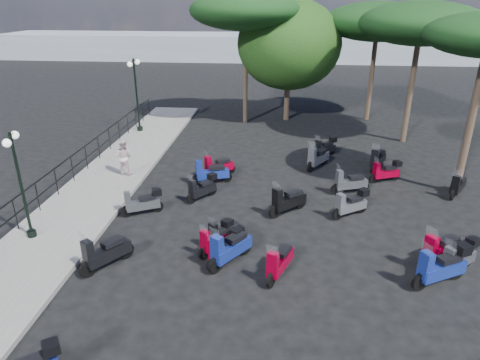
# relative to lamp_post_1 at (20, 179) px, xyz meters

# --- Properties ---
(ground) EXTENTS (120.00, 120.00, 0.00)m
(ground) POSITION_rel_lamp_post_1_xyz_m (7.10, -0.35, -2.16)
(ground) COLOR black
(ground) RESTS_ON ground
(sidewalk) EXTENTS (3.00, 30.00, 0.15)m
(sidewalk) POSITION_rel_lamp_post_1_xyz_m (0.60, 2.65, -2.09)
(sidewalk) COLOR slate
(sidewalk) RESTS_ON ground
(railing) EXTENTS (0.04, 26.04, 1.10)m
(railing) POSITION_rel_lamp_post_1_xyz_m (-0.70, 2.45, -1.26)
(railing) COLOR black
(railing) RESTS_ON sidewalk
(lamp_post_1) EXTENTS (0.47, 1.01, 3.53)m
(lamp_post_1) POSITION_rel_lamp_post_1_xyz_m (0.00, 0.00, 0.00)
(lamp_post_1) COLOR black
(lamp_post_1) RESTS_ON sidewalk
(lamp_post_2) EXTENTS (0.40, 1.20, 4.08)m
(lamp_post_2) POSITION_rel_lamp_post_1_xyz_m (-0.24, 11.99, 0.32)
(lamp_post_2) COLOR black
(lamp_post_2) RESTS_ON sidewalk
(pedestrian_far) EXTENTS (0.87, 0.74, 1.59)m
(pedestrian_far) POSITION_rel_lamp_post_1_xyz_m (1.20, 5.45, -1.22)
(pedestrian_far) COLOR beige
(pedestrian_far) RESTS_ON sidewalk
(scooter_2) EXTENTS (1.15, 1.51, 1.42)m
(scooter_2) POSITION_rel_lamp_post_1_xyz_m (3.00, -1.24, -1.67)
(scooter_2) COLOR black
(scooter_2) RESTS_ON ground
(scooter_3) EXTENTS (0.96, 1.30, 1.18)m
(scooter_3) POSITION_rel_lamp_post_1_xyz_m (6.05, -0.07, -1.72)
(scooter_3) COLOR black
(scooter_3) RESTS_ON ground
(scooter_4) EXTENTS (1.43, 0.88, 1.23)m
(scooter_4) POSITION_rel_lamp_post_1_xyz_m (3.03, 2.11, -1.70)
(scooter_4) COLOR black
(scooter_4) RESTS_ON ground
(scooter_5) EXTENTS (1.67, 0.84, 1.39)m
(scooter_5) POSITION_rel_lamp_post_1_xyz_m (5.05, 5.09, -1.68)
(scooter_5) COLOR black
(scooter_5) RESTS_ON ground
(scooter_8) EXTENTS (0.81, 1.57, 1.31)m
(scooter_8) POSITION_rel_lamp_post_1_xyz_m (8.01, -1.17, -1.71)
(scooter_8) COLOR black
(scooter_8) RESTS_ON ground
(scooter_9) EXTENTS (1.18, 1.08, 1.20)m
(scooter_9) POSITION_rel_lamp_post_1_xyz_m (6.28, 0.26, -1.74)
(scooter_9) COLOR black
(scooter_9) RESTS_ON ground
(scooter_10) EXTENTS (1.05, 1.27, 1.20)m
(scooter_10) POSITION_rel_lamp_post_1_xyz_m (4.96, 3.59, -1.71)
(scooter_10) COLOR black
(scooter_10) RESTS_ON ground
(scooter_11) EXTENTS (1.38, 1.09, 1.32)m
(scooter_11) POSITION_rel_lamp_post_1_xyz_m (5.23, 5.89, -1.70)
(scooter_11) COLOR black
(scooter_11) RESTS_ON ground
(scooter_14) EXTENTS (1.17, 1.57, 1.47)m
(scooter_14) POSITION_rel_lamp_post_1_xyz_m (6.55, -0.69, -1.65)
(scooter_14) COLOR black
(scooter_14) RESTS_ON ground
(scooter_15) EXTENTS (1.38, 1.29, 1.42)m
(scooter_15) POSITION_rel_lamp_post_1_xyz_m (8.25, 2.71, -1.67)
(scooter_15) COLOR black
(scooter_15) RESTS_ON ground
(scooter_16) EXTENTS (1.59, 0.74, 1.30)m
(scooter_16) POSITION_rel_lamp_post_1_xyz_m (10.74, 4.70, -1.71)
(scooter_16) COLOR black
(scooter_16) RESTS_ON ground
(scooter_17) EXTENTS (1.24, 1.08, 1.20)m
(scooter_17) POSITION_rel_lamp_post_1_xyz_m (10.11, 8.96, -1.71)
(scooter_17) COLOR black
(scooter_17) RESTS_ON ground
(scooter_20) EXTENTS (1.70, 1.07, 1.48)m
(scooter_20) POSITION_rel_lamp_post_1_xyz_m (12.40, -1.11, -1.60)
(scooter_20) COLOR black
(scooter_20) RESTS_ON ground
(scooter_21) EXTENTS (1.37, 1.01, 1.25)m
(scooter_21) POSITION_rel_lamp_post_1_xyz_m (10.51, 2.71, -1.69)
(scooter_21) COLOR black
(scooter_21) RESTS_ON ground
(scooter_22) EXTENTS (1.40, 0.77, 1.18)m
(scooter_22) POSITION_rel_lamp_post_1_xyz_m (12.43, 6.05, -1.72)
(scooter_22) COLOR black
(scooter_22) RESTS_ON ground
(scooter_23) EXTENTS (1.11, 1.57, 1.44)m
(scooter_23) POSITION_rel_lamp_post_1_xyz_m (9.64, 7.34, -1.66)
(scooter_23) COLOR black
(scooter_23) RESTS_ON ground
(scooter_26) EXTENTS (1.32, 1.11, 1.26)m
(scooter_26) POSITION_rel_lamp_post_1_xyz_m (13.08, -0.48, -1.69)
(scooter_26) COLOR black
(scooter_26) RESTS_ON ground
(scooter_27) EXTENTS (1.54, 1.21, 1.47)m
(scooter_27) POSITION_rel_lamp_post_1_xyz_m (12.67, -0.20, -1.65)
(scooter_27) COLOR black
(scooter_27) RESTS_ON ground
(scooter_28) EXTENTS (0.98, 1.37, 1.26)m
(scooter_28) POSITION_rel_lamp_post_1_xyz_m (14.97, 4.90, -1.72)
(scooter_28) COLOR black
(scooter_28) RESTS_ON ground
(scooter_29) EXTENTS (0.96, 1.59, 1.38)m
(scooter_29) POSITION_rel_lamp_post_1_xyz_m (12.37, 7.51, -1.68)
(scooter_29) COLOR black
(scooter_29) RESTS_ON ground
(scooter_30) EXTENTS (0.96, 1.30, 1.18)m
(scooter_30) POSITION_rel_lamp_post_1_xyz_m (6.40, -0.64, -1.72)
(scooter_30) COLOR black
(scooter_30) RESTS_ON ground
(broadleaf_tree) EXTENTS (6.31, 6.31, 7.33)m
(broadleaf_tree) POSITION_rel_lamp_post_1_xyz_m (8.23, 15.80, 2.48)
(broadleaf_tree) COLOR #38281E
(broadleaf_tree) RESTS_ON ground
(pine_0) EXTENTS (6.53, 6.53, 7.10)m
(pine_0) POSITION_rel_lamp_post_1_xyz_m (13.42, 16.35, 3.78)
(pine_0) COLOR #38281E
(pine_0) RESTS_ON ground
(pine_1) EXTENTS (6.13, 6.13, 7.17)m
(pine_1) POSITION_rel_lamp_post_1_xyz_m (14.61, 11.85, 3.92)
(pine_1) COLOR #38281E
(pine_1) RESTS_ON ground
(pine_2) EXTENTS (6.48, 6.48, 7.73)m
(pine_2) POSITION_rel_lamp_post_1_xyz_m (5.65, 14.90, 4.42)
(pine_2) COLOR #38281E
(pine_2) RESTS_ON ground
(distant_hills) EXTENTS (70.00, 8.00, 3.00)m
(distant_hills) POSITION_rel_lamp_post_1_xyz_m (7.10, 44.65, -0.66)
(distant_hills) COLOR gray
(distant_hills) RESTS_ON ground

